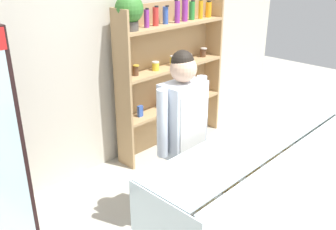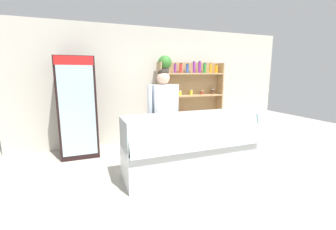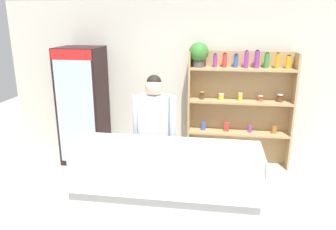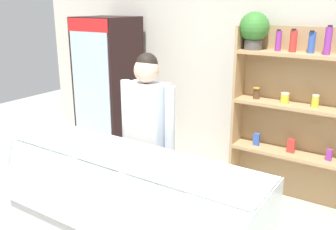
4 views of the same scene
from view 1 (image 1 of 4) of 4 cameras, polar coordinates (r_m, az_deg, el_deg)
back_wall at (r=4.55m, az=-8.02°, el=9.32°), size 6.80×0.10×2.70m
shelving_unit at (r=4.76m, az=-0.62°, el=8.22°), size 1.69×0.31×2.05m
deli_display_case at (r=3.51m, az=12.16°, el=-14.33°), size 2.17×0.75×1.01m
shop_clerk at (r=3.25m, az=2.26°, el=-2.26°), size 0.58×0.25×1.72m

